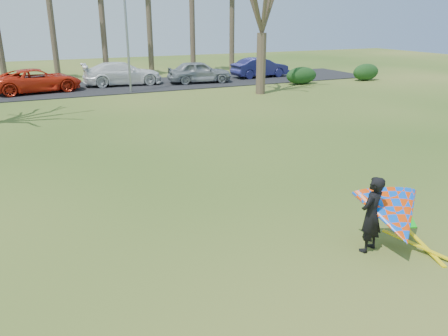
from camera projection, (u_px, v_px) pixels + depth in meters
name	position (u px, v px, depth m)	size (l,w,h in m)	color
ground	(258.00, 236.00, 10.52)	(100.00, 100.00, 0.00)	#1C4D10
parking_strip	(95.00, 88.00, 32.00)	(46.00, 7.00, 0.06)	black
streetlight	(129.00, 25.00, 28.81)	(2.28, 0.18, 8.00)	gray
hedge_near	(301.00, 76.00, 33.87)	(2.64, 1.20, 1.32)	#133614
hedge_far	(366.00, 72.00, 35.83)	(2.44, 1.15, 1.36)	#143814
car_2	(38.00, 80.00, 29.92)	(2.64, 5.72, 1.59)	red
car_3	(123.00, 74.00, 33.05)	(2.38, 5.86, 1.70)	white
car_4	(199.00, 72.00, 34.18)	(1.98, 4.93, 1.68)	gray
car_5	(260.00, 67.00, 37.32)	(1.72, 4.92, 1.62)	navy
kite_flyer	(392.00, 216.00, 9.57)	(2.13, 2.39, 2.02)	black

